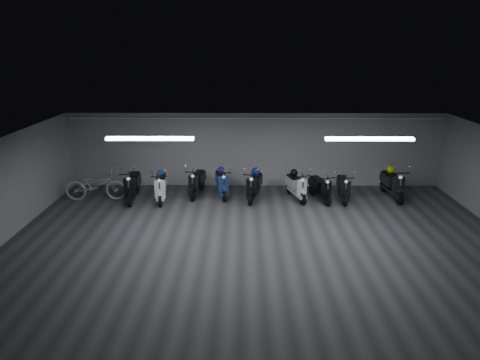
{
  "coord_description": "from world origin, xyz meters",
  "views": [
    {
      "loc": [
        -0.45,
        -9.93,
        5.18
      ],
      "look_at": [
        -0.54,
        2.5,
        1.05
      ],
      "focal_mm": 30.58,
      "sensor_mm": 36.0,
      "label": 1
    }
  ],
  "objects_px": {
    "scooter_8": "(343,184)",
    "helmet_4": "(161,173)",
    "scooter_4": "(222,179)",
    "helmet_3": "(391,169)",
    "scooter_9": "(393,180)",
    "scooter_3": "(197,178)",
    "scooter_6": "(296,182)",
    "bicycle": "(95,182)",
    "helmet_0": "(294,173)",
    "scooter_5": "(254,181)",
    "scooter_0": "(132,181)",
    "helmet_1": "(256,171)",
    "scooter_2": "(161,183)",
    "scooter_7": "(321,184)",
    "helmet_2": "(221,170)"
  },
  "relations": [
    {
      "from": "bicycle",
      "to": "scooter_8",
      "type": "bearing_deg",
      "value": -93.43
    },
    {
      "from": "scooter_2",
      "to": "scooter_3",
      "type": "xyz_separation_m",
      "value": [
        1.19,
        0.54,
        -0.01
      ]
    },
    {
      "from": "scooter_9",
      "to": "helmet_2",
      "type": "height_order",
      "value": "scooter_9"
    },
    {
      "from": "scooter_7",
      "to": "helmet_1",
      "type": "relative_size",
      "value": 5.85
    },
    {
      "from": "bicycle",
      "to": "helmet_3",
      "type": "relative_size",
      "value": 7.92
    },
    {
      "from": "scooter_8",
      "to": "helmet_3",
      "type": "relative_size",
      "value": 6.34
    },
    {
      "from": "scooter_8",
      "to": "helmet_4",
      "type": "height_order",
      "value": "scooter_8"
    },
    {
      "from": "helmet_3",
      "to": "scooter_5",
      "type": "bearing_deg",
      "value": -175.03
    },
    {
      "from": "helmet_3",
      "to": "helmet_4",
      "type": "distance_m",
      "value": 8.1
    },
    {
      "from": "scooter_0",
      "to": "scooter_8",
      "type": "height_order",
      "value": "scooter_0"
    },
    {
      "from": "scooter_8",
      "to": "scooter_9",
      "type": "height_order",
      "value": "scooter_9"
    },
    {
      "from": "scooter_5",
      "to": "helmet_1",
      "type": "bearing_deg",
      "value": 90.0
    },
    {
      "from": "scooter_5",
      "to": "helmet_1",
      "type": "xyz_separation_m",
      "value": [
        0.06,
        0.24,
        0.3
      ]
    },
    {
      "from": "helmet_1",
      "to": "helmet_3",
      "type": "bearing_deg",
      "value": 2.15
    },
    {
      "from": "scooter_5",
      "to": "scooter_9",
      "type": "height_order",
      "value": "scooter_9"
    },
    {
      "from": "scooter_8",
      "to": "scooter_3",
      "type": "bearing_deg",
      "value": 179.46
    },
    {
      "from": "scooter_3",
      "to": "scooter_5",
      "type": "bearing_deg",
      "value": -1.04
    },
    {
      "from": "helmet_4",
      "to": "helmet_1",
      "type": "bearing_deg",
      "value": 2.7
    },
    {
      "from": "bicycle",
      "to": "helmet_4",
      "type": "height_order",
      "value": "bicycle"
    },
    {
      "from": "helmet_0",
      "to": "scooter_6",
      "type": "bearing_deg",
      "value": -73.14
    },
    {
      "from": "scooter_0",
      "to": "helmet_3",
      "type": "bearing_deg",
      "value": -0.44
    },
    {
      "from": "scooter_0",
      "to": "scooter_5",
      "type": "distance_m",
      "value": 4.23
    },
    {
      "from": "scooter_3",
      "to": "helmet_1",
      "type": "height_order",
      "value": "scooter_3"
    },
    {
      "from": "scooter_4",
      "to": "helmet_0",
      "type": "xyz_separation_m",
      "value": [
        2.55,
        -0.06,
        0.26
      ]
    },
    {
      "from": "scooter_3",
      "to": "scooter_6",
      "type": "xyz_separation_m",
      "value": [
        3.51,
        -0.34,
        -0.02
      ]
    },
    {
      "from": "scooter_4",
      "to": "helmet_3",
      "type": "xyz_separation_m",
      "value": [
        5.98,
        0.1,
        0.34
      ]
    },
    {
      "from": "scooter_0",
      "to": "helmet_4",
      "type": "height_order",
      "value": "scooter_0"
    },
    {
      "from": "scooter_6",
      "to": "bicycle",
      "type": "xyz_separation_m",
      "value": [
        -6.98,
        -0.13,
        0.04
      ]
    },
    {
      "from": "scooter_4",
      "to": "helmet_0",
      "type": "bearing_deg",
      "value": -12.01
    },
    {
      "from": "scooter_9",
      "to": "helmet_1",
      "type": "bearing_deg",
      "value": 174.25
    },
    {
      "from": "helmet_1",
      "to": "helmet_3",
      "type": "height_order",
      "value": "helmet_3"
    },
    {
      "from": "scooter_9",
      "to": "helmet_4",
      "type": "distance_m",
      "value": 8.12
    },
    {
      "from": "scooter_0",
      "to": "helmet_1",
      "type": "distance_m",
      "value": 4.3
    },
    {
      "from": "scooter_6",
      "to": "scooter_5",
      "type": "bearing_deg",
      "value": 164.57
    },
    {
      "from": "bicycle",
      "to": "scooter_5",
      "type": "bearing_deg",
      "value": -92.65
    },
    {
      "from": "scooter_2",
      "to": "scooter_9",
      "type": "relative_size",
      "value": 0.95
    },
    {
      "from": "scooter_9",
      "to": "helmet_3",
      "type": "distance_m",
      "value": 0.39
    },
    {
      "from": "helmet_2",
      "to": "helmet_3",
      "type": "bearing_deg",
      "value": -1.28
    },
    {
      "from": "helmet_3",
      "to": "helmet_2",
      "type": "bearing_deg",
      "value": 178.72
    },
    {
      "from": "scooter_7",
      "to": "helmet_4",
      "type": "height_order",
      "value": "scooter_7"
    },
    {
      "from": "scooter_7",
      "to": "scooter_6",
      "type": "bearing_deg",
      "value": 153.41
    },
    {
      "from": "scooter_9",
      "to": "helmet_0",
      "type": "xyz_separation_m",
      "value": [
        -3.45,
        0.1,
        0.21
      ]
    },
    {
      "from": "scooter_5",
      "to": "bicycle",
      "type": "distance_m",
      "value": 5.51
    },
    {
      "from": "scooter_0",
      "to": "scooter_7",
      "type": "distance_m",
      "value": 6.51
    },
    {
      "from": "scooter_2",
      "to": "scooter_7",
      "type": "xyz_separation_m",
      "value": [
        5.52,
        0.07,
        -0.05
      ]
    },
    {
      "from": "scooter_5",
      "to": "scooter_9",
      "type": "bearing_deg",
      "value": 14.82
    },
    {
      "from": "scooter_8",
      "to": "scooter_2",
      "type": "bearing_deg",
      "value": -174.73
    },
    {
      "from": "scooter_0",
      "to": "bicycle",
      "type": "xyz_separation_m",
      "value": [
        -1.29,
        0.02,
        -0.03
      ]
    },
    {
      "from": "scooter_3",
      "to": "scooter_7",
      "type": "bearing_deg",
      "value": 3.26
    },
    {
      "from": "scooter_2",
      "to": "scooter_7",
      "type": "height_order",
      "value": "scooter_2"
    }
  ]
}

